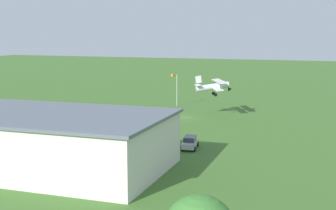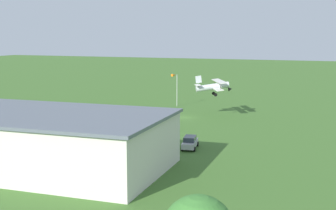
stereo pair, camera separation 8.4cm
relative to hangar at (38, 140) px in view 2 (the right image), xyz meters
name	(u,v)px [view 2 (the right image)]	position (x,y,z in m)	size (l,w,h in m)	color
ground_plane	(182,117)	(-4.89, -36.85, -3.23)	(400.00, 400.00, 0.00)	#3D6628
hangar	(38,140)	(0.00, 0.00, 0.00)	(30.70, 17.70, 6.44)	beige
biplane	(214,86)	(-9.92, -40.16, 2.43)	(7.05, 7.99, 3.84)	silver
car_silver	(190,142)	(-13.72, -14.61, -2.36)	(2.46, 4.61, 1.70)	#B7B7BC
car_orange	(30,129)	(12.42, -14.56, -2.43)	(2.31, 4.51, 1.51)	orange
person_beside_truck	(65,131)	(6.49, -15.34, -2.39)	(0.50, 0.50, 1.68)	#3F3F47
person_at_fence_line	(166,136)	(-9.19, -17.14, -2.40)	(0.53, 0.53, 1.67)	orange
windsock	(174,78)	(1.42, -49.59, 2.86)	(1.25, 1.42, 6.94)	silver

